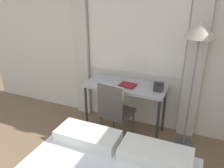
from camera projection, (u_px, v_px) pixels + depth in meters
The scene contains 6 objects.
wall_back_with_window at pixel (124, 39), 3.22m from camera, with size 5.39×0.13×2.70m.
desk at pixel (126, 89), 3.13m from camera, with size 1.15×0.52×0.78m.
desk_chair at pixel (115, 109), 2.99m from camera, with size 0.46×0.46×0.90m.
standing_lamp at pixel (199, 40), 2.53m from camera, with size 0.37×0.37×1.70m.
telephone at pixel (159, 87), 2.91m from camera, with size 0.13×0.18×0.10m.
book at pixel (128, 85), 3.04m from camera, with size 0.23×0.20×0.02m.
Camera 1 is at (1.12, 0.09, 1.98)m, focal length 35.00 mm.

